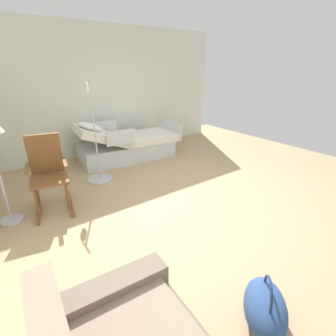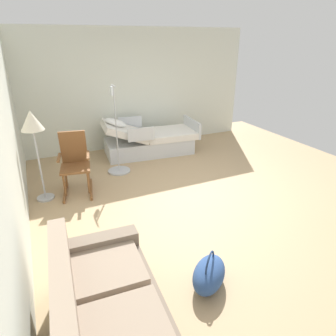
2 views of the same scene
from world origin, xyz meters
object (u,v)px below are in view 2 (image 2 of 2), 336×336
Objects in this scene: rocking_chair at (75,163)px; floor_lamp at (32,127)px; couch at (108,315)px; iv_pole at (118,160)px; hospital_bed at (149,141)px; duffel_bag at (209,274)px.

floor_lamp is (-0.09, 0.55, 0.72)m from rocking_chair.
couch is 1.57× the size of rocking_chair.
iv_pole reaches higher than rocking_chair.
rocking_chair is at bearing 123.22° from hospital_bed.
duffel_bag is (-2.85, -0.90, -0.35)m from rocking_chair.
couch is 2.62× the size of duffel_bag.
iv_pole is at bearing -61.83° from rocking_chair.
duffel_bag is at bearing -152.34° from floor_lamp.
hospital_bed is at bearing -12.64° from duffel_bag.
hospital_bed is 1.30× the size of iv_pole.
duffel_bag is (-4.04, 0.90, -0.14)m from hospital_bed.
rocking_chair is at bearing 17.52° from duffel_bag.
iv_pole is at bearing 0.43° from duffel_bag.
hospital_bed is at bearing -52.49° from iv_pole.
iv_pole reaches higher than duffel_bag.
floor_lamp is 3.30m from duffel_bag.
iv_pole reaches higher than couch.
hospital_bed is 2.17m from rocking_chair.
couch is at bearing 99.15° from duffel_bag.
couch is at bearing 154.30° from hospital_bed.
couch is 1.12× the size of floor_lamp.
floor_lamp is at bearing 118.33° from hospital_bed.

